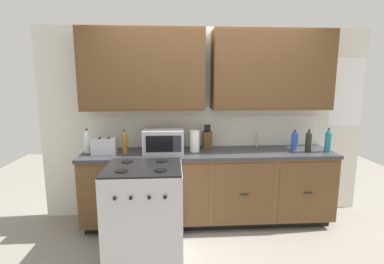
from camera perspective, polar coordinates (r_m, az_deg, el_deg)
The scene contains 14 objects.
ground_plane at distance 3.58m, azimuth 3.79°, elevation -19.57°, with size 8.00×8.00×0.00m, color gray.
wall_unit at distance 3.61m, azimuth 3.12°, elevation 8.27°, with size 4.21×0.40×2.43m.
counter_run at distance 3.64m, azimuth 3.30°, elevation -10.76°, with size 3.04×0.64×0.92m.
stove_range at distance 3.06m, azimuth -9.38°, elevation -15.18°, with size 0.76×0.68×0.95m.
microwave at distance 3.47m, azimuth -5.69°, elevation -1.72°, with size 0.48×0.37×0.28m.
toaster at distance 3.53m, azimuth -16.98°, elevation -2.67°, with size 0.28×0.18×0.19m.
knife_block at distance 3.64m, azimuth 3.03°, elevation -1.53°, with size 0.11×0.14×0.31m.
sink_faucet at distance 3.82m, azimuth 12.73°, elevation -1.45°, with size 0.02×0.02×0.20m, color #B2B5BA.
paper_towel_roll at distance 3.48m, azimuth 0.56°, elevation -1.81°, with size 0.12×0.12×0.26m, color white.
bottle_clear at distance 3.64m, azimuth -20.07°, elevation -1.71°, with size 0.08×0.08×0.29m.
bottle_amber at distance 3.48m, azimuth -13.23°, elevation -1.95°, with size 0.06×0.06×0.28m.
bottle_blue at distance 3.83m, azimuth 19.70°, elevation -1.47°, with size 0.08×0.08×0.24m.
bottle_teal at distance 3.83m, azimuth 25.40°, elevation -1.51°, with size 0.07×0.07×0.29m.
bottle_dark at distance 3.73m, azimuth 22.12°, elevation -1.67°, with size 0.07×0.07×0.28m.
Camera 1 is at (-0.42, -3.08, 1.76)m, focal length 26.87 mm.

